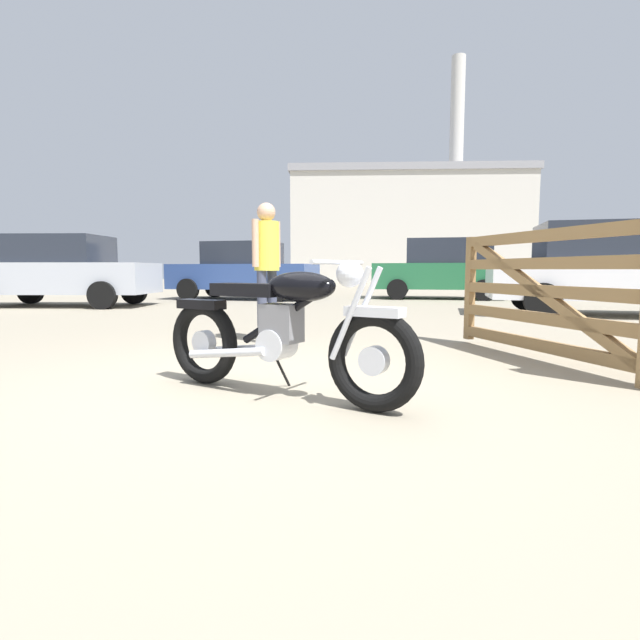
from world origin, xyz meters
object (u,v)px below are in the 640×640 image
(white_estate_far, at_px, (63,271))
(dark_sedan_left, at_px, (442,268))
(timber_gate, at_px, (564,289))
(bystander, at_px, (267,257))
(vintage_motorcycle, at_px, (281,332))
(red_hatchback_near, at_px, (244,271))
(silver_sedan_mid, at_px, (628,266))

(white_estate_far, distance_m, dark_sedan_left, 10.26)
(timber_gate, height_order, bystander, bystander)
(vintage_motorcycle, height_order, timber_gate, timber_gate)
(bystander, bearing_deg, red_hatchback_near, -42.85)
(vintage_motorcycle, height_order, bystander, bystander)
(white_estate_far, distance_m, silver_sedan_mid, 12.15)
(red_hatchback_near, bearing_deg, bystander, 114.75)
(bystander, bearing_deg, dark_sedan_left, -79.13)
(bystander, xyz_separation_m, red_hatchback_near, (-2.67, 8.38, -0.18))
(timber_gate, height_order, dark_sedan_left, dark_sedan_left)
(dark_sedan_left, bearing_deg, bystander, 75.67)
(vintage_motorcycle, distance_m, timber_gate, 2.69)
(white_estate_far, bearing_deg, bystander, 135.06)
(red_hatchback_near, bearing_deg, white_estate_far, 49.96)
(vintage_motorcycle, relative_size, dark_sedan_left, 0.48)
(bystander, height_order, red_hatchback_near, red_hatchback_near)
(bystander, xyz_separation_m, white_estate_far, (-6.17, 5.12, -0.18))
(vintage_motorcycle, distance_m, white_estate_far, 10.29)
(bystander, height_order, silver_sedan_mid, silver_sedan_mid)
(timber_gate, distance_m, bystander, 3.23)
(vintage_motorcycle, bearing_deg, dark_sedan_left, 103.48)
(bystander, distance_m, red_hatchback_near, 8.80)
(timber_gate, distance_m, white_estate_far, 11.12)
(vintage_motorcycle, xyz_separation_m, silver_sedan_mid, (5.24, 6.62, 0.49))
(white_estate_far, height_order, red_hatchback_near, same)
(bystander, distance_m, white_estate_far, 8.03)
(timber_gate, distance_m, red_hatchback_near, 11.10)
(white_estate_far, bearing_deg, timber_gate, 140.28)
(red_hatchback_near, xyz_separation_m, silver_sedan_mid, (8.60, -4.29, 0.10))
(timber_gate, distance_m, silver_sedan_mid, 6.02)
(dark_sedan_left, bearing_deg, timber_gate, 93.35)
(bystander, height_order, dark_sedan_left, dark_sedan_left)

